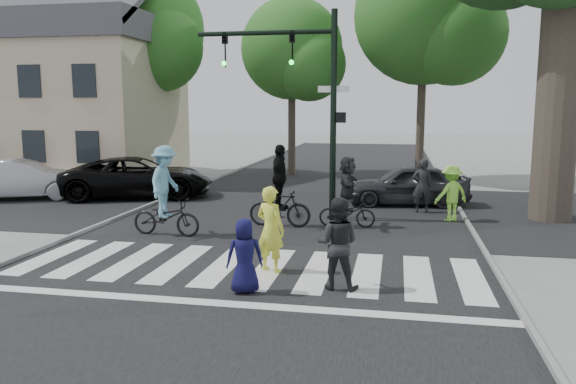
% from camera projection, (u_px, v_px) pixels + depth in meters
% --- Properties ---
extents(ground, '(120.00, 120.00, 0.00)m').
position_uv_depth(ground, '(232.00, 282.00, 10.72)').
color(ground, gray).
rests_on(ground, ground).
extents(road_stem, '(10.00, 70.00, 0.01)m').
position_uv_depth(road_stem, '(284.00, 227.00, 15.57)').
color(road_stem, black).
rests_on(road_stem, ground).
extents(road_cross, '(70.00, 10.00, 0.01)m').
position_uv_depth(road_cross, '(302.00, 208.00, 18.48)').
color(road_cross, black).
rests_on(road_cross, ground).
extents(curb_left, '(0.10, 70.00, 0.10)m').
position_uv_depth(curb_left, '(116.00, 218.00, 16.52)').
color(curb_left, gray).
rests_on(curb_left, ground).
extents(curb_right, '(0.10, 70.00, 0.10)m').
position_uv_depth(curb_right, '(474.00, 233.00, 14.61)').
color(curb_right, gray).
rests_on(curb_right, ground).
extents(crosswalk, '(10.00, 3.85, 0.01)m').
position_uv_depth(crosswalk, '(242.00, 271.00, 11.36)').
color(crosswalk, silver).
rests_on(crosswalk, ground).
extents(traffic_signal, '(4.45, 0.29, 6.00)m').
position_uv_depth(traffic_signal, '(304.00, 86.00, 16.08)').
color(traffic_signal, black).
rests_on(traffic_signal, ground).
extents(bg_tree_0, '(5.46, 5.20, 8.97)m').
position_uv_depth(bg_tree_0, '(57.00, 49.00, 27.91)').
color(bg_tree_0, brown).
rests_on(bg_tree_0, ground).
extents(bg_tree_1, '(6.09, 5.80, 9.80)m').
position_uv_depth(bg_tree_1, '(147.00, 34.00, 26.37)').
color(bg_tree_1, brown).
rests_on(bg_tree_1, ground).
extents(bg_tree_2, '(5.04, 4.80, 8.40)m').
position_uv_depth(bg_tree_2, '(296.00, 53.00, 26.30)').
color(bg_tree_2, brown).
rests_on(bg_tree_2, ground).
extents(bg_tree_3, '(6.30, 6.00, 10.20)m').
position_uv_depth(bg_tree_3, '(432.00, 19.00, 23.67)').
color(bg_tree_3, brown).
rests_on(bg_tree_3, ground).
extents(house, '(8.40, 8.10, 8.82)m').
position_uv_depth(house, '(79.00, 95.00, 25.88)').
color(house, beige).
rests_on(house, ground).
extents(pedestrian_woman, '(0.76, 0.65, 1.76)m').
position_uv_depth(pedestrian_woman, '(271.00, 229.00, 11.26)').
color(pedestrian_woman, '#EBF441').
rests_on(pedestrian_woman, ground).
extents(pedestrian_child, '(0.77, 0.62, 1.36)m').
position_uv_depth(pedestrian_child, '(245.00, 256.00, 10.00)').
color(pedestrian_child, '#110F3D').
rests_on(pedestrian_child, ground).
extents(pedestrian_adult, '(0.86, 0.69, 1.70)m').
position_uv_depth(pedestrian_adult, '(337.00, 244.00, 10.20)').
color(pedestrian_adult, black).
rests_on(pedestrian_adult, ground).
extents(cyclist_left, '(1.88, 1.24, 2.33)m').
position_uv_depth(cyclist_left, '(166.00, 197.00, 14.40)').
color(cyclist_left, black).
rests_on(cyclist_left, ground).
extents(cyclist_mid, '(1.77, 1.08, 2.29)m').
position_uv_depth(cyclist_mid, '(280.00, 193.00, 15.50)').
color(cyclist_mid, black).
rests_on(cyclist_mid, ground).
extents(cyclist_right, '(1.55, 1.45, 1.96)m').
position_uv_depth(cyclist_right, '(347.00, 196.00, 15.43)').
color(cyclist_right, black).
rests_on(cyclist_right, ground).
extents(car_suv, '(5.85, 4.00, 1.49)m').
position_uv_depth(car_suv, '(138.00, 177.00, 20.49)').
color(car_suv, black).
rests_on(car_suv, ground).
extents(car_silver, '(4.57, 3.19, 1.43)m').
position_uv_depth(car_silver, '(22.00, 179.00, 20.11)').
color(car_silver, '#AEADB2').
rests_on(car_silver, ground).
extents(car_grey, '(4.24, 2.11, 1.39)m').
position_uv_depth(car_grey, '(407.00, 185.00, 18.93)').
color(car_grey, '#2C2D30').
rests_on(car_grey, ground).
extents(bystander_hivis, '(1.21, 1.05, 1.63)m').
position_uv_depth(bystander_hivis, '(451.00, 193.00, 16.26)').
color(bystander_hivis, '#9FFF49').
rests_on(bystander_hivis, ground).
extents(bystander_dark, '(0.66, 0.47, 1.70)m').
position_uv_depth(bystander_dark, '(422.00, 186.00, 17.55)').
color(bystander_dark, black).
rests_on(bystander_dark, ground).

